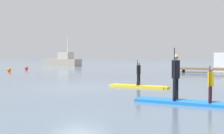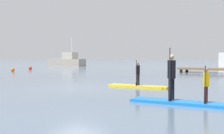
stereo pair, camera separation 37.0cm
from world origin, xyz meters
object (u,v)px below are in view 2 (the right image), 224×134
object	(u,v)px
paddleboard_near	(138,86)
paddleboard_far	(181,102)
paddler_child_solo	(138,72)
paddler_adult	(171,74)
fishing_boat_green_midground	(67,61)
mooring_buoy_mid	(13,70)
paddler_child_front	(206,83)
mooring_buoy_near	(30,68)

from	to	relation	value
paddleboard_near	paddleboard_far	xyz separation A→B (m)	(3.56, -3.68, 0.00)
paddler_child_solo	paddleboard_near	bearing A→B (deg)	90.10
paddler_adult	fishing_boat_green_midground	bearing A→B (deg)	137.69
mooring_buoy_mid	paddleboard_far	bearing A→B (deg)	-24.12
paddler_child_solo	paddler_child_front	bearing A→B (deg)	-39.56
paddler_child_solo	fishing_boat_green_midground	size ratio (longest dim) A/B	0.20
paddleboard_near	mooring_buoy_near	world-z (taller)	mooring_buoy_near
paddler_child_solo	mooring_buoy_mid	world-z (taller)	paddler_child_solo
paddleboard_near	paddler_child_front	distance (m)	5.71
paddler_adult	mooring_buoy_mid	distance (m)	22.80
paddleboard_far	mooring_buoy_near	size ratio (longest dim) A/B	8.39
paddler_adult	paddler_child_front	xyz separation A→B (m)	(1.11, 0.10, -0.26)
paddler_child_solo	mooring_buoy_mid	xyz separation A→B (m)	(-17.48, 5.75, -0.57)
mooring_buoy_near	mooring_buoy_mid	distance (m)	4.00
paddleboard_near	paddleboard_far	bearing A→B (deg)	-45.93
fishing_boat_green_midground	mooring_buoy_near	xyz separation A→B (m)	(4.98, -11.77, -0.59)
mooring_buoy_near	paddler_adult	bearing A→B (deg)	-30.39
paddleboard_near	fishing_boat_green_midground	xyz separation A→B (m)	(-24.09, 21.17, 0.74)
mooring_buoy_near	mooring_buoy_mid	bearing A→B (deg)	-66.06
paddleboard_near	mooring_buoy_mid	distance (m)	18.40
paddler_adult	mooring_buoy_mid	world-z (taller)	paddler_adult
paddler_adult	fishing_boat_green_midground	xyz separation A→B (m)	(-27.34, 24.88, -0.20)
paddleboard_far	paddler_adult	xyz separation A→B (m)	(-0.31, -0.04, 0.94)
paddler_child_front	paddleboard_far	bearing A→B (deg)	-175.47
mooring_buoy_mid	paddleboard_near	bearing A→B (deg)	-18.18
paddleboard_near	paddleboard_far	size ratio (longest dim) A/B	0.92
paddler_adult	paddleboard_far	bearing A→B (deg)	6.70
paddler_child_solo	fishing_boat_green_midground	bearing A→B (deg)	138.68
paddleboard_far	mooring_buoy_near	world-z (taller)	mooring_buoy_near
paddler_child_solo	mooring_buoy_mid	distance (m)	18.41
paddleboard_near	fishing_boat_green_midground	bearing A→B (deg)	138.69
fishing_boat_green_midground	mooring_buoy_mid	size ratio (longest dim) A/B	16.27
paddleboard_far	paddler_adult	bearing A→B (deg)	-173.30
paddleboard_near	fishing_boat_green_midground	size ratio (longest dim) A/B	0.49
paddleboard_far	fishing_boat_green_midground	bearing A→B (deg)	138.06
paddler_child_front	fishing_boat_green_midground	size ratio (longest dim) A/B	0.18
paddler_child_front	mooring_buoy_near	xyz separation A→B (m)	(-23.47, 13.01, -0.52)
paddleboard_far	paddler_child_front	world-z (taller)	paddler_child_front
paddler_child_solo	mooring_buoy_mid	bearing A→B (deg)	161.79
fishing_boat_green_midground	paddleboard_near	bearing A→B (deg)	-41.31
paddleboard_far	mooring_buoy_near	distance (m)	26.17
fishing_boat_green_midground	paddler_child_front	bearing A→B (deg)	-41.06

